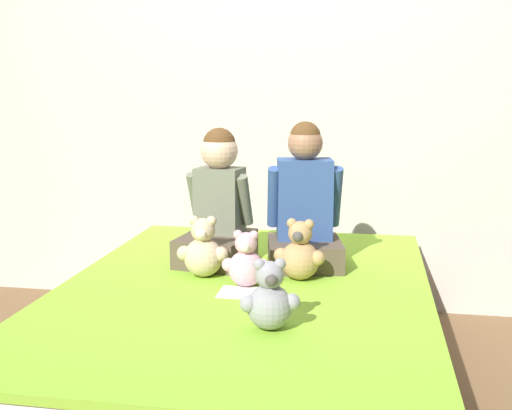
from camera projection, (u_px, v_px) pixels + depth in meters
name	position (u px, v px, depth m)	size (l,w,h in m)	color
ground_plane	(245.00, 391.00, 2.66)	(14.00, 14.00, 0.00)	brown
wall_behind_bed	(283.00, 85.00, 3.52)	(8.00, 0.06, 2.50)	beige
bed	(244.00, 340.00, 2.62)	(1.49, 2.03, 0.46)	brown
child_on_left	(218.00, 207.00, 2.90)	(0.33, 0.40, 0.61)	brown
child_on_right	(305.00, 207.00, 2.83)	(0.37, 0.36, 0.64)	brown
teddy_bear_held_by_left_child	(203.00, 251.00, 2.68)	(0.22, 0.16, 0.26)	#D1B78E
teddy_bear_held_by_right_child	(300.00, 254.00, 2.64)	(0.21, 0.16, 0.26)	tan
teddy_bear_between_children	(246.00, 263.00, 2.55)	(0.19, 0.14, 0.23)	#DBA3B2
teddy_bear_at_foot_of_bed	(270.00, 300.00, 2.10)	(0.19, 0.15, 0.24)	#939399
sign_card	(246.00, 293.00, 2.48)	(0.21, 0.15, 0.00)	white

